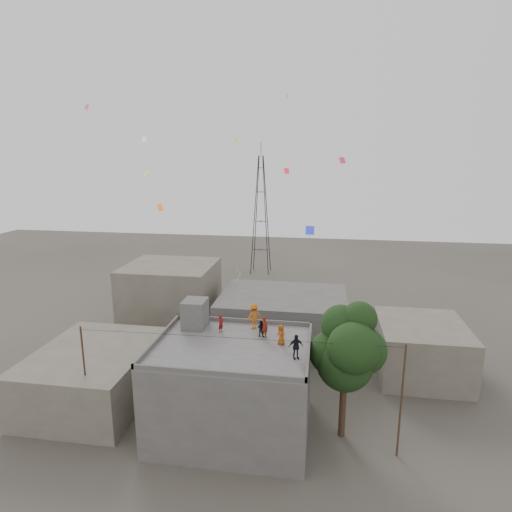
{
  "coord_description": "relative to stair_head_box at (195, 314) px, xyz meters",
  "views": [
    {
      "loc": [
        5.51,
        -24.84,
        17.97
      ],
      "look_at": [
        1.31,
        1.71,
        11.66
      ],
      "focal_mm": 30.0,
      "sensor_mm": 36.0,
      "label": 1
    }
  ],
  "objects": [
    {
      "name": "neighbor_west",
      "position": [
        -7.8,
        -0.6,
        -5.1
      ],
      "size": [
        8.0,
        10.0,
        4.0
      ],
      "primitive_type": "cube",
      "color": "#615A4D",
      "rests_on": "ground"
    },
    {
      "name": "stair_head_box",
      "position": [
        0.0,
        0.0,
        0.0
      ],
      "size": [
        1.6,
        1.8,
        2.0
      ],
      "primitive_type": "cube",
      "color": "#514E4B",
      "rests_on": "main_building"
    },
    {
      "name": "tree",
      "position": [
        10.57,
        -2.0,
        -1.0
      ],
      "size": [
        4.9,
        4.6,
        9.1
      ],
      "color": "black",
      "rests_on": "ground"
    },
    {
      "name": "utility_line",
      "position": [
        3.7,
        -3.85,
        -3.27
      ],
      "size": [
        20.12,
        0.62,
        7.4
      ],
      "color": "black",
      "rests_on": "ground"
    },
    {
      "name": "neighbor_east",
      "position": [
        17.2,
        7.4,
        -4.9
      ],
      "size": [
        7.0,
        8.0,
        4.4
      ],
      "primitive_type": "cube",
      "color": "#615A4D",
      "rests_on": "ground"
    },
    {
      "name": "person_dark_child",
      "position": [
        4.85,
        -0.88,
        -0.43
      ],
      "size": [
        0.65,
        0.56,
        1.13
      ],
      "primitive_type": "imported",
      "rotation": [
        0.0,
        0.0,
        2.87
      ],
      "color": "black",
      "rests_on": "main_building"
    },
    {
      "name": "person_red_adult",
      "position": [
        5.1,
        -0.99,
        -0.25
      ],
      "size": [
        0.65,
        0.59,
        1.49
      ],
      "primitive_type": "imported",
      "rotation": [
        0.0,
        0.0,
        2.57
      ],
      "color": "maroon",
      "rests_on": "main_building"
    },
    {
      "name": "neighbor_northwest",
      "position": [
        -6.8,
        13.4,
        -3.6
      ],
      "size": [
        9.0,
        8.0,
        7.0
      ],
      "primitive_type": "cube",
      "color": "#615A4D",
      "rests_on": "ground"
    },
    {
      "name": "main_building",
      "position": [
        3.2,
        -2.6,
        -4.05
      ],
      "size": [
        10.0,
        8.0,
        6.1
      ],
      "color": "#514E4B",
      "rests_on": "ground"
    },
    {
      "name": "person_orange_child",
      "position": [
        6.31,
        -1.92,
        -0.33
      ],
      "size": [
        0.78,
        0.71,
        1.33
      ],
      "primitive_type": "imported",
      "rotation": [
        0.0,
        0.0,
        -0.59
      ],
      "color": "#A44712",
      "rests_on": "main_building"
    },
    {
      "name": "person_orange_adult",
      "position": [
        4.17,
        0.35,
        -0.08
      ],
      "size": [
        1.37,
        1.24,
        1.84
      ],
      "primitive_type": "imported",
      "rotation": [
        0.0,
        0.0,
        -2.54
      ],
      "color": "#C45A16",
      "rests_on": "main_building"
    },
    {
      "name": "transmission_tower",
      "position": [
        -0.8,
        37.4,
        1.97
      ],
      "size": [
        2.97,
        2.97,
        20.01
      ],
      "color": "black",
      "rests_on": "ground"
    },
    {
      "name": "parapet",
      "position": [
        3.2,
        -2.6,
        -0.85
      ],
      "size": [
        10.0,
        8.0,
        0.3
      ],
      "color": "#514E4B",
      "rests_on": "main_building"
    },
    {
      "name": "ground",
      "position": [
        3.2,
        -2.6,
        -7.1
      ],
      "size": [
        140.0,
        140.0,
        0.0
      ],
      "primitive_type": "plane",
      "color": "#3F3A34",
      "rests_on": "ground"
    },
    {
      "name": "person_red_child",
      "position": [
        2.03,
        -0.66,
        -0.36
      ],
      "size": [
        0.47,
        0.55,
        1.28
      ],
      "primitive_type": "imported",
      "rotation": [
        0.0,
        0.0,
        1.16
      ],
      "color": "maroon",
      "rests_on": "main_building"
    },
    {
      "name": "kites",
      "position": [
        2.61,
        3.9,
        9.49
      ],
      "size": [
        17.52,
        14.16,
        12.54
      ],
      "color": "orange",
      "rests_on": "ground"
    },
    {
      "name": "neighbor_north",
      "position": [
        5.2,
        11.4,
        -4.6
      ],
      "size": [
        12.0,
        9.0,
        5.0
      ],
      "primitive_type": "cube",
      "color": "#514E4B",
      "rests_on": "ground"
    },
    {
      "name": "person_dark_adult",
      "position": [
        7.37,
        -3.77,
        -0.23
      ],
      "size": [
        0.97,
        0.68,
        1.53
      ],
      "primitive_type": "imported",
      "rotation": [
        0.0,
        0.0,
        0.39
      ],
      "color": "black",
      "rests_on": "main_building"
    }
  ]
}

